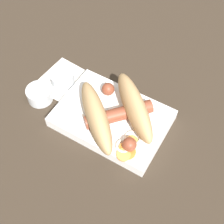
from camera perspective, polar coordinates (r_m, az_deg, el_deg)
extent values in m
plane|color=#33281E|center=(0.65, 0.00, -1.82)|extent=(3.00, 3.00, 0.00)
cube|color=white|center=(0.64, 0.00, -1.18)|extent=(0.22, 0.15, 0.03)
ellipsoid|color=tan|center=(0.59, -2.90, -0.81)|extent=(0.15, 0.14, 0.06)
ellipsoid|color=tan|center=(0.61, 4.12, 1.00)|extent=(0.15, 0.14, 0.06)
cylinder|color=brown|center=(0.61, 1.12, -0.58)|extent=(0.11, 0.12, 0.03)
sphere|color=brown|center=(0.58, 3.22, -5.95)|extent=(0.03, 0.03, 0.03)
sphere|color=brown|center=(0.65, -0.73, 4.20)|extent=(0.03, 0.03, 0.03)
cylinder|color=#F99E4C|center=(0.60, 3.66, -5.31)|extent=(0.03, 0.03, 0.00)
cylinder|color=orange|center=(0.59, 2.38, -6.53)|extent=(0.03, 0.03, 0.00)
cylinder|color=#F99E4C|center=(0.58, 2.11, -7.82)|extent=(0.03, 0.03, 0.00)
cylinder|color=orange|center=(0.59, 2.77, -7.27)|extent=(0.05, 0.05, 0.00)
torus|color=silver|center=(0.59, 2.09, -6.23)|extent=(0.03, 0.03, 0.01)
torus|color=silver|center=(0.60, 3.79, -4.70)|extent=(0.03, 0.03, 0.00)
cube|color=white|center=(0.73, -8.62, 5.66)|extent=(0.11, 0.11, 0.00)
cylinder|color=silver|center=(0.71, -9.07, 6.19)|extent=(0.06, 0.06, 0.03)
cylinder|color=#4C662D|center=(0.72, -8.98, 5.73)|extent=(0.05, 0.05, 0.01)
cylinder|color=silver|center=(0.69, -13.10, 3.17)|extent=(0.06, 0.06, 0.03)
cylinder|color=maroon|center=(0.70, -12.97, 2.73)|extent=(0.05, 0.05, 0.01)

